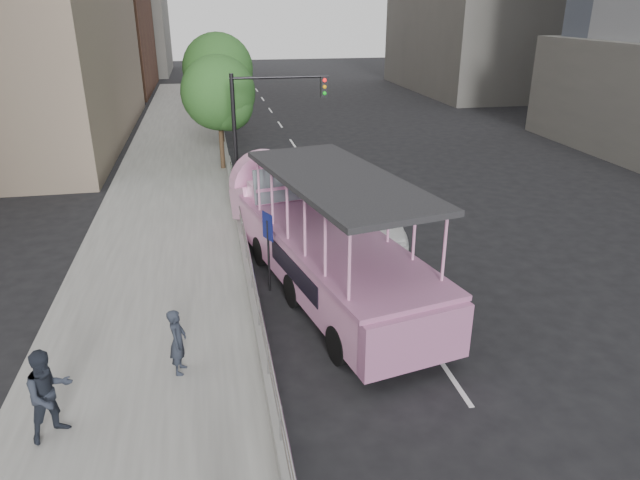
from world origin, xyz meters
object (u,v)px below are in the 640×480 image
car (379,221)px  parking_sign (268,242)px  pedestrian_mid (49,394)px  street_tree_near (221,96)px  duck_boat (316,239)px  traffic_signal (262,114)px  street_tree_far (220,72)px  pedestrian_near (178,341)px

car → parking_sign: size_ratio=1.73×
pedestrian_mid → street_tree_near: street_tree_near is taller
car → pedestrian_mid: pedestrian_mid is taller
duck_boat → pedestrian_mid: size_ratio=6.24×
traffic_signal → street_tree_far: bearing=98.4°
pedestrian_mid → car: bearing=5.9°
car → parking_sign: parking_sign is taller
duck_boat → pedestrian_near: size_ratio=7.43×
duck_boat → pedestrian_near: bearing=-131.1°
parking_sign → street_tree_near: size_ratio=0.42×
street_tree_near → street_tree_far: street_tree_far is taller
pedestrian_mid → traffic_signal: (5.51, 15.12, 2.29)m
parking_sign → traffic_signal: (0.85, 9.50, 1.95)m
street_tree_far → parking_sign: bearing=-88.3°
street_tree_near → duck_boat: bearing=-79.9°
parking_sign → traffic_signal: traffic_signal is taller
car → street_tree_far: (-4.84, 15.72, 3.59)m
duck_boat → street_tree_near: street_tree_near is taller
parking_sign → traffic_signal: bearing=84.9°
pedestrian_mid → traffic_signal: traffic_signal is taller
pedestrian_near → parking_sign: parking_sign is taller
pedestrian_mid → street_tree_far: (4.11, 24.55, 3.10)m
pedestrian_near → pedestrian_mid: (-2.23, -1.58, 0.15)m
car → duck_boat: bearing=-124.2°
pedestrian_mid → parking_sign: 7.31m
car → street_tree_near: 11.38m
duck_boat → car: (2.81, 2.78, -0.65)m
pedestrian_near → pedestrian_mid: 2.74m
traffic_signal → street_tree_near: (-1.60, 3.43, 0.32)m
traffic_signal → parking_sign: bearing=-95.1°
traffic_signal → street_tree_far: street_tree_far is taller
pedestrian_near → street_tree_near: size_ratio=0.27×
pedestrian_near → street_tree_near: bearing=4.4°
parking_sign → traffic_signal: size_ratio=0.47×
duck_boat → street_tree_far: (-2.03, 18.49, 2.94)m
pedestrian_mid → street_tree_near: (3.91, 18.55, 2.61)m
parking_sign → street_tree_near: bearing=93.3°
pedestrian_near → street_tree_near: 17.27m
pedestrian_near → parking_sign: (2.43, 4.04, 0.49)m
duck_boat → car: size_ratio=2.71×
pedestrian_near → traffic_signal: (3.27, 13.53, 2.43)m
street_tree_far → pedestrian_near: bearing=-94.7°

